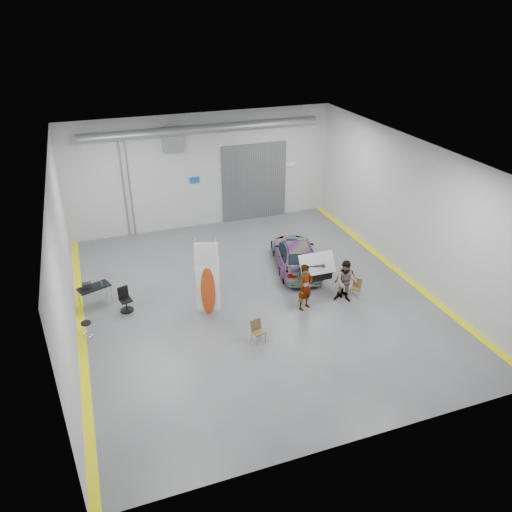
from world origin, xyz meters
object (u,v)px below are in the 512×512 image
object	(u,v)px
sedan_car	(296,254)
office_chair	(126,301)
person_b	(346,281)
shop_stool	(87,331)
folding_chair_far	(355,291)
work_table	(92,287)
folding_chair_near	(258,336)
person_a	(305,287)
surfboard_display	(210,284)
person_c	(345,279)

from	to	relation	value
sedan_car	office_chair	size ratio (longest dim) A/B	4.54
person_b	shop_stool	size ratio (longest dim) A/B	2.45
shop_stool	sedan_car	bearing A→B (deg)	14.97
folding_chair_far	work_table	distance (m)	10.66
sedan_car	person_b	distance (m)	3.37
folding_chair_near	office_chair	distance (m)	5.61
sedan_car	person_a	distance (m)	3.40
work_table	person_a	bearing A→B (deg)	-21.83
surfboard_display	person_a	bearing A→B (deg)	3.14
folding_chair_near	work_table	xyz separation A→B (m)	(-5.38, 4.61, 0.51)
folding_chair_near	folding_chair_far	xyz separation A→B (m)	(4.81, 1.54, -0.03)
person_b	folding_chair_near	bearing A→B (deg)	-129.36
person_a	folding_chair_near	bearing A→B (deg)	-173.22
folding_chair_far	work_table	size ratio (longest dim) A/B	0.57
shop_stool	person_b	bearing A→B (deg)	-4.61
sedan_car	folding_chair_near	xyz separation A→B (m)	(-3.50, -4.69, -0.39)
person_b	person_c	world-z (taller)	person_b
surfboard_display	folding_chair_near	distance (m)	2.85
surfboard_display	office_chair	world-z (taller)	surfboard_display
surfboard_display	folding_chair_near	xyz separation A→B (m)	(1.11, -2.41, -1.04)
folding_chair_near	shop_stool	distance (m)	6.16
person_c	work_table	bearing A→B (deg)	-24.18
person_c	folding_chair_far	world-z (taller)	person_c
folding_chair_near	office_chair	world-z (taller)	office_chair
surfboard_display	person_c	bearing A→B (deg)	10.94
person_c	folding_chair_near	xyz separation A→B (m)	(-4.38, -1.73, -0.55)
person_c	folding_chair_near	world-z (taller)	person_c
person_a	shop_stool	xyz separation A→B (m)	(-8.22, 0.76, -0.61)
sedan_car	surfboard_display	xyz separation A→B (m)	(-4.61, -2.28, 0.66)
surfboard_display	shop_stool	distance (m)	4.74
sedan_car	shop_stool	bearing A→B (deg)	28.34
person_b	surfboard_display	bearing A→B (deg)	-158.30
person_a	surfboard_display	distance (m)	3.73
person_b	surfboard_display	world-z (taller)	surfboard_display
sedan_car	shop_stool	distance (m)	9.58
folding_chair_near	office_chair	size ratio (longest dim) A/B	0.87
person_c	person_a	bearing A→B (deg)	0.41
folding_chair_near	folding_chair_far	world-z (taller)	folding_chair_near
folding_chair_near	work_table	world-z (taller)	work_table
person_a	shop_stool	bearing A→B (deg)	151.03
person_c	shop_stool	bearing A→B (deg)	-10.50
person_c	office_chair	size ratio (longest dim) A/B	1.65
work_table	folding_chair_near	bearing A→B (deg)	-40.57
folding_chair_near	shop_stool	world-z (taller)	folding_chair_near
folding_chair_near	folding_chair_far	distance (m)	5.05
person_b	person_c	size ratio (longest dim) A/B	1.10
person_c	office_chair	world-z (taller)	person_c
person_c	office_chair	xyz separation A→B (m)	(-8.59, 1.96, -0.38)
surfboard_display	folding_chair_far	distance (m)	6.08
work_table	shop_stool	bearing A→B (deg)	-98.66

